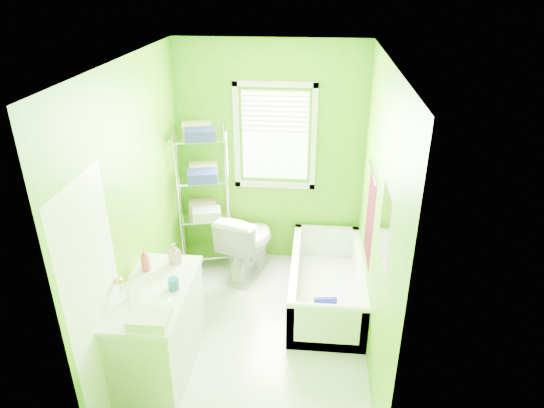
# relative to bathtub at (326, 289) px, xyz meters

# --- Properties ---
(ground) EXTENTS (2.90, 2.90, 0.00)m
(ground) POSITION_rel_bathtub_xyz_m (-0.68, -0.55, -0.16)
(ground) COLOR silver
(ground) RESTS_ON ground
(room_envelope) EXTENTS (2.14, 2.94, 2.62)m
(room_envelope) POSITION_rel_bathtub_xyz_m (-0.68, -0.55, 1.38)
(room_envelope) COLOR #4C9C07
(room_envelope) RESTS_ON ground
(window) EXTENTS (0.92, 0.05, 1.22)m
(window) POSITION_rel_bathtub_xyz_m (-0.63, 0.87, 1.45)
(window) COLOR white
(window) RESTS_ON ground
(door) EXTENTS (0.09, 0.80, 2.00)m
(door) POSITION_rel_bathtub_xyz_m (-1.71, -1.55, 0.84)
(door) COLOR white
(door) RESTS_ON ground
(right_wall_decor) EXTENTS (0.04, 1.48, 1.17)m
(right_wall_decor) POSITION_rel_bathtub_xyz_m (0.36, -0.57, 1.16)
(right_wall_decor) COLOR #460810
(right_wall_decor) RESTS_ON ground
(bathtub) EXTENTS (0.75, 1.60, 0.52)m
(bathtub) POSITION_rel_bathtub_xyz_m (0.00, 0.00, 0.00)
(bathtub) COLOR white
(bathtub) RESTS_ON ground
(toilet) EXTENTS (0.68, 0.91, 0.82)m
(toilet) POSITION_rel_bathtub_xyz_m (-0.90, 0.47, 0.25)
(toilet) COLOR white
(toilet) RESTS_ON ground
(vanity) EXTENTS (0.57, 1.11, 1.05)m
(vanity) POSITION_rel_bathtub_xyz_m (-1.45, -1.10, 0.28)
(vanity) COLOR silver
(vanity) RESTS_ON ground
(wire_shelf_unit) EXTENTS (0.63, 0.51, 1.71)m
(wire_shelf_unit) POSITION_rel_bathtub_xyz_m (-1.41, 0.66, 0.88)
(wire_shelf_unit) COLOR silver
(wire_shelf_unit) RESTS_ON ground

